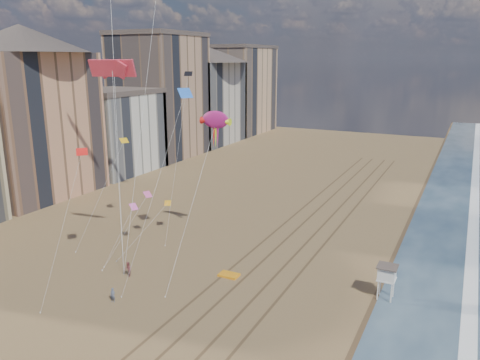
{
  "coord_description": "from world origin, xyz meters",
  "views": [
    {
      "loc": [
        21.44,
        -20.52,
        23.08
      ],
      "look_at": [
        -1.78,
        26.0,
        9.5
      ],
      "focal_mm": 35.0,
      "sensor_mm": 36.0,
      "label": 1
    }
  ],
  "objects_px": {
    "grounded_kite": "(229,275)",
    "show_kite": "(215,120)",
    "kite_flyer_a": "(113,295)",
    "kite_flyer_b": "(128,269)",
    "lifeguard_stand": "(387,273)"
  },
  "relations": [
    {
      "from": "show_kite",
      "to": "kite_flyer_b",
      "type": "bearing_deg",
      "value": -109.87
    },
    {
      "from": "grounded_kite",
      "to": "show_kite",
      "type": "bearing_deg",
      "value": 127.25
    },
    {
      "from": "lifeguard_stand",
      "to": "show_kite",
      "type": "relative_size",
      "value": 0.17
    },
    {
      "from": "grounded_kite",
      "to": "kite_flyer_b",
      "type": "xyz_separation_m",
      "value": [
        -9.79,
        -4.97,
        0.7
      ]
    },
    {
      "from": "grounded_kite",
      "to": "show_kite",
      "type": "relative_size",
      "value": 0.1
    },
    {
      "from": "lifeguard_stand",
      "to": "kite_flyer_a",
      "type": "relative_size",
      "value": 2.37
    },
    {
      "from": "kite_flyer_a",
      "to": "kite_flyer_b",
      "type": "bearing_deg",
      "value": 104.87
    },
    {
      "from": "lifeguard_stand",
      "to": "show_kite",
      "type": "distance_m",
      "value": 25.72
    },
    {
      "from": "kite_flyer_a",
      "to": "lifeguard_stand",
      "type": "bearing_deg",
      "value": 18.62
    },
    {
      "from": "show_kite",
      "to": "kite_flyer_a",
      "type": "bearing_deg",
      "value": -96.92
    },
    {
      "from": "show_kite",
      "to": "kite_flyer_a",
      "type": "height_order",
      "value": "show_kite"
    },
    {
      "from": "lifeguard_stand",
      "to": "kite_flyer_a",
      "type": "bearing_deg",
      "value": -151.93
    },
    {
      "from": "kite_flyer_a",
      "to": "kite_flyer_b",
      "type": "distance_m",
      "value": 5.53
    },
    {
      "from": "show_kite",
      "to": "kite_flyer_b",
      "type": "xyz_separation_m",
      "value": [
        -4.35,
        -12.04,
        -15.12
      ]
    },
    {
      "from": "kite_flyer_b",
      "to": "show_kite",
      "type": "bearing_deg",
      "value": 110.63
    }
  ]
}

